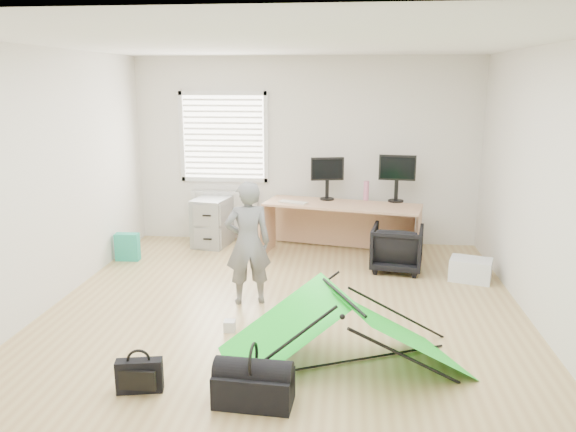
# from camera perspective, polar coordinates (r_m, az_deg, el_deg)

# --- Properties ---
(ground) EXTENTS (5.50, 5.50, 0.00)m
(ground) POSITION_cam_1_polar(r_m,az_deg,el_deg) (5.92, -0.42, -9.89)
(ground) COLOR tan
(ground) RESTS_ON ground
(back_wall) EXTENTS (5.00, 0.02, 2.70)m
(back_wall) POSITION_cam_1_polar(r_m,az_deg,el_deg) (8.23, 1.77, 6.57)
(back_wall) COLOR silver
(back_wall) RESTS_ON ground
(window) EXTENTS (1.20, 0.06, 1.20)m
(window) POSITION_cam_1_polar(r_m,az_deg,el_deg) (8.34, -6.56, 7.97)
(window) COLOR silver
(window) RESTS_ON back_wall
(radiator) EXTENTS (1.00, 0.12, 0.60)m
(radiator) POSITION_cam_1_polar(r_m,az_deg,el_deg) (8.48, -6.42, 0.53)
(radiator) COLOR silver
(radiator) RESTS_ON back_wall
(desk) EXTENTS (2.20, 1.08, 0.72)m
(desk) POSITION_cam_1_polar(r_m,az_deg,el_deg) (7.77, 5.47, -1.36)
(desk) COLOR tan
(desk) RESTS_ON ground
(filing_cabinet) EXTENTS (0.55, 0.67, 0.70)m
(filing_cabinet) POSITION_cam_1_polar(r_m,az_deg,el_deg) (8.26, -7.68, -0.58)
(filing_cabinet) COLOR gray
(filing_cabinet) RESTS_ON ground
(monitor_left) EXTENTS (0.47, 0.20, 0.44)m
(monitor_left) POSITION_cam_1_polar(r_m,az_deg,el_deg) (7.90, 4.00, 3.24)
(monitor_left) COLOR black
(monitor_left) RESTS_ON desk
(monitor_right) EXTENTS (0.51, 0.15, 0.48)m
(monitor_right) POSITION_cam_1_polar(r_m,az_deg,el_deg) (7.90, 10.95, 3.15)
(monitor_right) COLOR black
(monitor_right) RESTS_ON desk
(keyboard) EXTENTS (0.42, 0.27, 0.02)m
(keyboard) POSITION_cam_1_polar(r_m,az_deg,el_deg) (7.71, 0.52, 1.41)
(keyboard) COLOR beige
(keyboard) RESTS_ON desk
(thermos) EXTENTS (0.08, 0.08, 0.27)m
(thermos) POSITION_cam_1_polar(r_m,az_deg,el_deg) (7.95, 7.95, 2.58)
(thermos) COLOR #C56E92
(thermos) RESTS_ON desk
(office_chair) EXTENTS (0.71, 0.73, 0.58)m
(office_chair) POSITION_cam_1_polar(r_m,az_deg,el_deg) (7.26, 11.01, -3.21)
(office_chair) COLOR black
(office_chair) RESTS_ON ground
(person) EXTENTS (0.56, 0.45, 1.35)m
(person) POSITION_cam_1_polar(r_m,az_deg,el_deg) (6.00, -4.09, -2.75)
(person) COLOR slate
(person) RESTS_ON ground
(kite) EXTENTS (2.17, 1.61, 0.62)m
(kite) POSITION_cam_1_polar(r_m,az_deg,el_deg) (4.85, 5.52, -11.51)
(kite) COLOR #13CB23
(kite) RESTS_ON ground
(storage_crate) EXTENTS (0.56, 0.46, 0.27)m
(storage_crate) POSITION_cam_1_polar(r_m,az_deg,el_deg) (7.16, 18.05, -5.20)
(storage_crate) COLOR silver
(storage_crate) RESTS_ON ground
(tote_bag) EXTENTS (0.32, 0.15, 0.37)m
(tote_bag) POSITION_cam_1_polar(r_m,az_deg,el_deg) (7.84, -16.00, -3.03)
(tote_bag) COLOR teal
(tote_bag) RESTS_ON ground
(laptop_bag) EXTENTS (0.37, 0.18, 0.27)m
(laptop_bag) POSITION_cam_1_polar(r_m,az_deg,el_deg) (4.67, -14.85, -15.42)
(laptop_bag) COLOR black
(laptop_bag) RESTS_ON ground
(white_box) EXTENTS (0.12, 0.12, 0.11)m
(white_box) POSITION_cam_1_polar(r_m,az_deg,el_deg) (5.55, -5.96, -11.04)
(white_box) COLOR silver
(white_box) RESTS_ON ground
(duffel_bag) EXTENTS (0.60, 0.33, 0.26)m
(duffel_bag) POSITION_cam_1_polar(r_m,az_deg,el_deg) (4.39, -3.51, -17.06)
(duffel_bag) COLOR black
(duffel_bag) RESTS_ON ground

